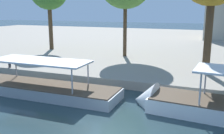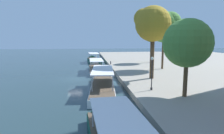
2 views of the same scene
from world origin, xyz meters
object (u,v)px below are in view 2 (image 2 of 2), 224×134
(tree_0, at_px, (152,23))
(tree_1, at_px, (152,33))
(tour_boat_0, at_px, (94,61))
(tour_boat_1, at_px, (96,70))
(lamp_post, at_px, (152,70))
(tree_3, at_px, (185,44))
(tour_boat_2, at_px, (103,86))
(mooring_bollard_1, at_px, (111,63))
(tree_5, at_px, (165,26))

(tree_0, relative_size, tree_1, 1.07)
(tour_boat_0, height_order, tour_boat_1, tour_boat_0)
(tour_boat_1, bearing_deg, lamp_post, -163.10)
(tree_3, bearing_deg, tour_boat_2, -130.61)
(tour_boat_0, height_order, tree_3, tree_3)
(tour_boat_2, height_order, lamp_post, lamp_post)
(tour_boat_0, relative_size, mooring_bollard_1, 15.73)
(tree_0, height_order, tree_5, tree_5)
(tree_5, bearing_deg, tour_boat_0, -144.53)
(tour_boat_0, relative_size, tree_5, 1.08)
(tree_3, bearing_deg, tour_boat_0, -167.46)
(tour_boat_0, relative_size, tree_3, 1.53)
(mooring_bollard_1, bearing_deg, tree_0, 13.85)
(tour_boat_1, distance_m, lamp_post, 20.71)
(tour_boat_1, distance_m, tree_1, 19.27)
(lamp_post, height_order, tree_5, tree_5)
(mooring_bollard_1, distance_m, lamp_post, 25.13)
(tour_boat_0, distance_m, tour_boat_1, 16.91)
(tree_1, xyz_separation_m, tree_5, (11.45, -1.10, 1.08))
(tree_1, xyz_separation_m, tree_3, (30.91, -6.56, -2.23))
(tour_boat_1, relative_size, tree_3, 1.59)
(mooring_bollard_1, relative_size, lamp_post, 0.20)
(mooring_bollard_1, distance_m, tree_3, 28.76)
(tree_1, bearing_deg, tour_boat_2, -32.05)
(tree_1, bearing_deg, tree_3, -11.98)
(mooring_bollard_1, xyz_separation_m, tree_5, (8.41, 10.27, 8.54))
(tour_boat_2, height_order, tree_5, tree_5)
(lamp_post, relative_size, tree_5, 0.34)
(lamp_post, relative_size, tree_0, 0.36)
(tour_boat_0, height_order, tree_0, tree_0)
(tree_5, bearing_deg, mooring_bollard_1, -129.31)
(tree_0, distance_m, tree_5, 11.13)
(tree_1, bearing_deg, lamp_post, -18.09)
(tour_boat_0, height_order, tour_boat_2, tour_boat_2)
(tour_boat_0, height_order, mooring_bollard_1, tour_boat_0)
(tour_boat_0, xyz_separation_m, tour_boat_1, (16.91, 0.10, -0.02))
(tour_boat_2, xyz_separation_m, mooring_bollard_1, (-20.73, 3.50, 0.79))
(lamp_post, bearing_deg, tour_boat_0, -170.38)
(tour_boat_1, height_order, tour_boat_2, tour_boat_2)
(tour_boat_2, distance_m, tree_1, 29.24)
(tour_boat_0, bearing_deg, tree_5, -149.43)
(tour_boat_1, bearing_deg, tree_5, -102.58)
(tour_boat_0, height_order, tree_1, tree_1)
(tour_boat_2, distance_m, mooring_bollard_1, 21.04)
(tree_1, bearing_deg, mooring_bollard_1, -75.05)
(tour_boat_2, distance_m, lamp_post, 7.65)
(tour_boat_1, height_order, lamp_post, lamp_post)
(tree_3, bearing_deg, tour_boat_1, -158.94)
(tour_boat_0, bearing_deg, mooring_bollard_1, -166.02)
(tour_boat_2, height_order, tree_0, tree_0)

